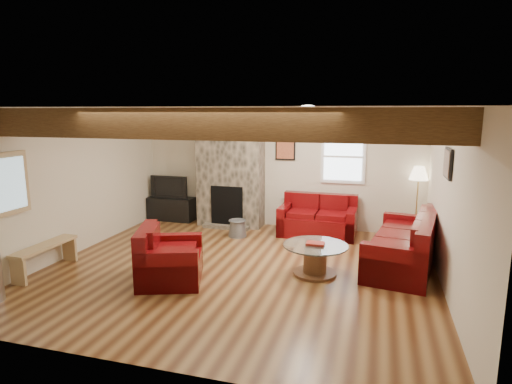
{
  "coord_description": "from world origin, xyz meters",
  "views": [
    {
      "loc": [
        2.04,
        -6.09,
        2.47
      ],
      "look_at": [
        0.17,
        0.4,
        1.18
      ],
      "focal_mm": 30.0,
      "sensor_mm": 36.0,
      "label": 1
    }
  ],
  "objects_px": {
    "loveseat": "(318,216)",
    "tv_cabinet": "(172,209)",
    "armchair_red": "(170,254)",
    "floor_lamp": "(419,177)",
    "coffee_table": "(315,260)",
    "television": "(171,186)",
    "sofa_three": "(403,240)"
  },
  "relations": [
    {
      "from": "television",
      "to": "floor_lamp",
      "type": "height_order",
      "value": "floor_lamp"
    },
    {
      "from": "loveseat",
      "to": "television",
      "type": "xyz_separation_m",
      "value": [
        -3.38,
        0.3,
        0.38
      ]
    },
    {
      "from": "sofa_three",
      "to": "loveseat",
      "type": "bearing_deg",
      "value": -121.51
    },
    {
      "from": "coffee_table",
      "to": "tv_cabinet",
      "type": "bearing_deg",
      "value": 146.34
    },
    {
      "from": "armchair_red",
      "to": "television",
      "type": "relative_size",
      "value": 1.13
    },
    {
      "from": "television",
      "to": "coffee_table",
      "type": "bearing_deg",
      "value": -33.66
    },
    {
      "from": "loveseat",
      "to": "armchair_red",
      "type": "distance_m",
      "value": 3.42
    },
    {
      "from": "coffee_table",
      "to": "tv_cabinet",
      "type": "relative_size",
      "value": 0.93
    },
    {
      "from": "tv_cabinet",
      "to": "coffee_table",
      "type": "bearing_deg",
      "value": -33.66
    },
    {
      "from": "loveseat",
      "to": "television",
      "type": "distance_m",
      "value": 3.42
    },
    {
      "from": "loveseat",
      "to": "coffee_table",
      "type": "xyz_separation_m",
      "value": [
        0.26,
        -2.13,
        -0.16
      ]
    },
    {
      "from": "sofa_three",
      "to": "coffee_table",
      "type": "distance_m",
      "value": 1.51
    },
    {
      "from": "armchair_red",
      "to": "coffee_table",
      "type": "height_order",
      "value": "armchair_red"
    },
    {
      "from": "sofa_three",
      "to": "loveseat",
      "type": "relative_size",
      "value": 1.46
    },
    {
      "from": "armchair_red",
      "to": "floor_lamp",
      "type": "relative_size",
      "value": 0.7
    },
    {
      "from": "loveseat",
      "to": "tv_cabinet",
      "type": "distance_m",
      "value": 3.4
    },
    {
      "from": "loveseat",
      "to": "floor_lamp",
      "type": "bearing_deg",
      "value": 10.76
    },
    {
      "from": "sofa_three",
      "to": "floor_lamp",
      "type": "xyz_separation_m",
      "value": [
        0.32,
        1.67,
        0.79
      ]
    },
    {
      "from": "loveseat",
      "to": "floor_lamp",
      "type": "distance_m",
      "value": 2.06
    },
    {
      "from": "loveseat",
      "to": "armchair_red",
      "type": "xyz_separation_m",
      "value": [
        -1.74,
        -2.94,
        0.0
      ]
    },
    {
      "from": "armchair_red",
      "to": "coffee_table",
      "type": "bearing_deg",
      "value": -87.54
    },
    {
      "from": "coffee_table",
      "to": "tv_cabinet",
      "type": "height_order",
      "value": "tv_cabinet"
    },
    {
      "from": "coffee_table",
      "to": "armchair_red",
      "type": "bearing_deg",
      "value": -157.95
    },
    {
      "from": "television",
      "to": "sofa_three",
      "type": "bearing_deg",
      "value": -18.5
    },
    {
      "from": "sofa_three",
      "to": "coffee_table",
      "type": "relative_size",
      "value": 2.24
    },
    {
      "from": "armchair_red",
      "to": "floor_lamp",
      "type": "xyz_separation_m",
      "value": [
        3.61,
        3.26,
        0.81
      ]
    },
    {
      "from": "television",
      "to": "floor_lamp",
      "type": "xyz_separation_m",
      "value": [
        5.25,
        0.02,
        0.43
      ]
    },
    {
      "from": "coffee_table",
      "to": "loveseat",
      "type": "bearing_deg",
      "value": 96.98
    },
    {
      "from": "coffee_table",
      "to": "floor_lamp",
      "type": "bearing_deg",
      "value": 56.7
    },
    {
      "from": "loveseat",
      "to": "coffee_table",
      "type": "height_order",
      "value": "loveseat"
    },
    {
      "from": "sofa_three",
      "to": "coffee_table",
      "type": "bearing_deg",
      "value": -49.29
    },
    {
      "from": "loveseat",
      "to": "armchair_red",
      "type": "bearing_deg",
      "value": -119.67
    }
  ]
}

